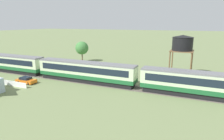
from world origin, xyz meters
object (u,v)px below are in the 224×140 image
at_px(parked_car_orange, 26,80).
at_px(water_tower, 182,44).
at_px(passenger_train, 140,77).
at_px(yard_tree_0, 82,48).

bearing_deg(parked_car_orange, water_tower, 31.16).
relative_size(passenger_train, water_tower, 9.63).
height_order(passenger_train, yard_tree_0, yard_tree_0).
height_order(water_tower, parked_car_orange, water_tower).
bearing_deg(passenger_train, water_tower, 64.50).
xyz_separation_m(water_tower, parked_car_orange, (-28.50, -18.40, -6.97)).
relative_size(passenger_train, yard_tree_0, 14.20).
bearing_deg(passenger_train, yard_tree_0, 142.67).
distance_m(passenger_train, yard_tree_0, 30.59).
xyz_separation_m(passenger_train, parked_car_orange, (-22.54, -5.90, -1.75)).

